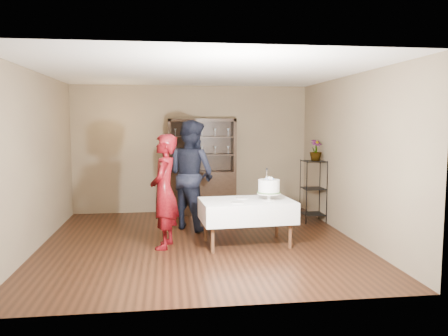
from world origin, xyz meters
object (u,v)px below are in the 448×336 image
Objects in this scene: cake_table at (247,211)px; potted_plant at (316,150)px; woman at (164,191)px; man at (191,175)px; cake at (269,187)px; plant_etagere at (313,188)px; china_hutch at (202,182)px.

potted_plant is (1.60, 1.42, 0.85)m from cake_table.
man reaches higher than woman.
plant_etagere is at bearing 50.49° from cake.
china_hutch is at bearing 173.82° from woman.
china_hutch reaches higher than cake_table.
cake is (1.14, -1.27, -0.06)m from man.
cake reaches higher than cake_table.
china_hutch is 1.67× the size of plant_etagere.
man is (-0.80, 1.20, 0.44)m from cake_table.
cake_table is (0.51, -2.48, -0.12)m from china_hutch.
plant_etagere is at bearing 127.66° from woman.
man is 2.45m from potted_plant.
potted_plant is at bearing -127.08° from man.
plant_etagere is 2.13m from cake_table.
china_hutch is at bearing 153.17° from plant_etagere.
potted_plant reaches higher than cake_table.
man is at bearing -174.41° from plant_etagere.
man reaches higher than plant_etagere.
cake is at bearing 98.48° from woman.
potted_plant is (0.03, -0.01, 0.74)m from plant_etagere.
plant_etagere is 2.95× the size of potted_plant.
china_hutch reaches higher than potted_plant.
man is (-0.29, -1.28, 0.32)m from china_hutch.
china_hutch reaches higher than plant_etagere.
cake_table is 0.51m from cake.
cake is 1.26× the size of potted_plant.
man reaches higher than potted_plant.
potted_plant is at bearing 41.63° from cake_table.
china_hutch is 3.90× the size of cake.
woman reaches higher than cake_table.
china_hutch is at bearing 108.33° from cake.
china_hutch is 1.35m from man.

